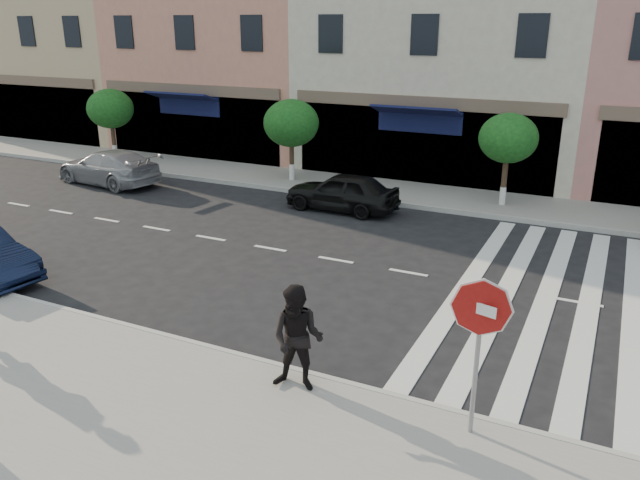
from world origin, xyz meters
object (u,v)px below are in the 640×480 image
Objects in this scene: stop_sign at (480,323)px; walker at (298,339)px; car_far_left at (108,167)px; car_far_mid at (342,192)px.

walker is (-2.86, -0.06, -0.89)m from stop_sign.
stop_sign is 0.55× the size of car_far_left.
walker is 10.96m from car_far_mid.
stop_sign reaches higher than car_far_left.
stop_sign is 3.00m from walker.
car_far_left is at bearing 164.88° from stop_sign.
stop_sign is 12.26m from car_far_mid.
walker is at bearing 21.98° from car_far_mid.
stop_sign is 0.66× the size of car_far_mid.
car_far_left reaches higher than car_far_mid.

